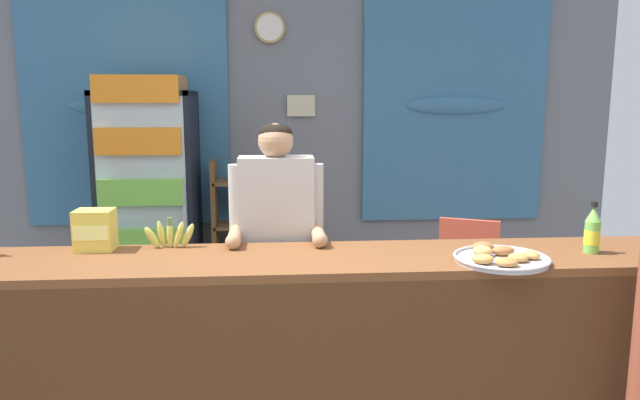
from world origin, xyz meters
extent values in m
plane|color=#665B51|center=(0.00, 1.12, 0.00)|extent=(7.63, 7.63, 0.00)
cube|color=slate|center=(0.00, 2.87, 1.44)|extent=(5.69, 0.12, 2.87)
cube|color=teal|center=(-1.38, 2.78, 1.75)|extent=(1.70, 0.04, 2.24)
ellipsoid|color=teal|center=(-1.38, 2.76, 1.64)|extent=(0.94, 0.10, 0.16)
cube|color=teal|center=(1.42, 2.78, 1.75)|extent=(1.60, 0.04, 2.24)
ellipsoid|color=teal|center=(1.42, 2.76, 1.64)|extent=(0.88, 0.10, 0.16)
cylinder|color=tan|center=(-0.18, 2.79, 2.28)|extent=(0.26, 0.03, 0.26)
cylinder|color=white|center=(-0.18, 2.78, 2.28)|extent=(0.22, 0.01, 0.22)
cube|color=beige|center=(0.08, 2.79, 1.64)|extent=(0.24, 0.02, 0.18)
cube|color=brown|center=(0.04, 0.45, 0.93)|extent=(4.58, 0.59, 0.04)
cube|color=#4E2E18|center=(0.04, 0.17, 0.45)|extent=(4.58, 0.04, 0.91)
cube|color=black|center=(-1.14, 2.67, 0.88)|extent=(0.74, 0.04, 1.76)
cube|color=black|center=(-1.49, 2.41, 0.88)|extent=(0.04, 0.57, 1.76)
cube|color=black|center=(-0.79, 2.41, 0.88)|extent=(0.04, 0.57, 1.76)
cube|color=black|center=(-1.14, 2.41, 1.74)|extent=(0.74, 0.57, 0.04)
cube|color=black|center=(-1.14, 2.41, 0.04)|extent=(0.74, 0.57, 0.08)
cube|color=silver|center=(-1.14, 2.14, 0.93)|extent=(0.68, 0.02, 1.60)
cylinder|color=#B7B7BC|center=(-0.83, 2.11, 0.88)|extent=(0.02, 0.02, 0.40)
cube|color=silver|center=(-1.14, 2.41, 0.53)|extent=(0.66, 0.49, 0.02)
cube|color=#75C64C|center=(-1.14, 2.30, 0.64)|extent=(0.62, 0.45, 0.20)
cube|color=silver|center=(-1.14, 2.41, 0.91)|extent=(0.66, 0.49, 0.02)
cube|color=#75C64C|center=(-1.14, 2.30, 1.02)|extent=(0.62, 0.45, 0.20)
cube|color=silver|center=(-1.14, 2.41, 1.28)|extent=(0.66, 0.49, 0.02)
cube|color=orange|center=(-1.14, 2.30, 1.39)|extent=(0.62, 0.45, 0.20)
cube|color=silver|center=(-1.14, 2.41, 1.66)|extent=(0.66, 0.49, 0.02)
cube|color=orange|center=(-1.14, 2.30, 1.77)|extent=(0.62, 0.45, 0.20)
cube|color=brown|center=(-0.65, 2.51, 0.60)|extent=(0.04, 0.28, 1.20)
cube|color=brown|center=(-0.21, 2.51, 0.60)|extent=(0.04, 0.28, 1.20)
cube|color=brown|center=(-0.43, 2.51, 1.02)|extent=(0.44, 0.28, 0.02)
cylinder|color=black|center=(-0.49, 2.51, 1.10)|extent=(0.05, 0.05, 0.13)
cylinder|color=#75C64C|center=(-0.36, 2.51, 1.10)|extent=(0.06, 0.06, 0.13)
cube|color=brown|center=(-0.43, 2.51, 0.66)|extent=(0.44, 0.28, 0.02)
cylinder|color=black|center=(-0.49, 2.51, 0.75)|extent=(0.05, 0.05, 0.16)
cylinder|color=black|center=(-0.36, 2.51, 0.74)|extent=(0.06, 0.06, 0.14)
cube|color=brown|center=(-0.43, 2.51, 0.30)|extent=(0.44, 0.28, 0.02)
cylinder|color=black|center=(-0.49, 2.51, 0.37)|extent=(0.05, 0.05, 0.11)
cylinder|color=#75C64C|center=(-0.36, 2.51, 0.37)|extent=(0.06, 0.06, 0.12)
cube|color=#E5563D|center=(1.30, 1.85, 0.44)|extent=(0.58, 0.58, 0.04)
cube|color=#E5563D|center=(1.22, 1.67, 0.66)|extent=(0.40, 0.21, 0.40)
cylinder|color=#E5563D|center=(1.55, 1.95, 0.22)|extent=(0.04, 0.04, 0.44)
cylinder|color=#E5563D|center=(1.21, 2.11, 0.22)|extent=(0.04, 0.04, 0.44)
cylinder|color=#E5563D|center=(1.40, 1.60, 0.22)|extent=(0.04, 0.04, 0.44)
cylinder|color=#E5563D|center=(1.05, 1.76, 0.22)|extent=(0.04, 0.04, 0.44)
cube|color=#E5563D|center=(1.48, 1.77, 0.56)|extent=(0.20, 0.38, 0.03)
cube|color=#E5563D|center=(1.12, 1.94, 0.56)|extent=(0.20, 0.38, 0.03)
cylinder|color=#28282D|center=(-0.22, 0.88, 0.44)|extent=(0.11, 0.11, 0.88)
cylinder|color=#28282D|center=(-0.05, 0.88, 0.44)|extent=(0.11, 0.11, 0.88)
cube|color=#BCB7B2|center=(-0.14, 0.88, 1.13)|extent=(0.41, 0.20, 0.51)
sphere|color=tan|center=(-0.14, 0.88, 1.47)|extent=(0.19, 0.19, 0.19)
ellipsoid|color=black|center=(-0.14, 0.89, 1.52)|extent=(0.18, 0.18, 0.10)
cylinder|color=#BCB7B2|center=(-0.36, 0.88, 1.17)|extent=(0.08, 0.08, 0.36)
cylinder|color=tan|center=(-0.36, 0.73, 0.99)|extent=(0.07, 0.26, 0.07)
sphere|color=tan|center=(-0.36, 0.60, 0.99)|extent=(0.08, 0.08, 0.08)
cylinder|color=#BCB7B2|center=(0.08, 0.88, 1.17)|extent=(0.08, 0.08, 0.36)
cylinder|color=tan|center=(0.08, 0.73, 0.99)|extent=(0.07, 0.26, 0.07)
sphere|color=tan|center=(0.08, 0.60, 0.99)|extent=(0.08, 0.08, 0.08)
cylinder|color=#75C64C|center=(1.41, 0.41, 1.03)|extent=(0.07, 0.07, 0.16)
cone|color=#75C64C|center=(1.41, 0.41, 1.14)|extent=(0.07, 0.07, 0.07)
cylinder|color=black|center=(1.41, 0.41, 1.19)|extent=(0.03, 0.03, 0.03)
cylinder|color=yellow|center=(1.41, 0.41, 1.03)|extent=(0.07, 0.07, 0.07)
cube|color=#EAD14C|center=(-1.04, 0.65, 1.05)|extent=(0.18, 0.15, 0.20)
cube|color=#FFFF8C|center=(-1.04, 0.57, 1.05)|extent=(0.17, 0.00, 0.07)
cylinder|color=#BCBCC1|center=(0.90, 0.28, 0.96)|extent=(0.42, 0.42, 0.02)
torus|color=#BCBCC1|center=(0.90, 0.28, 0.97)|extent=(0.44, 0.44, 0.02)
ellipsoid|color=#C68947|center=(1.04, 0.27, 0.98)|extent=(0.08, 0.09, 0.04)
ellipsoid|color=#A36638|center=(0.93, 0.33, 0.99)|extent=(0.11, 0.06, 0.05)
ellipsoid|color=#A36638|center=(0.86, 0.40, 0.99)|extent=(0.11, 0.08, 0.05)
ellipsoid|color=tan|center=(0.83, 0.33, 0.99)|extent=(0.09, 0.09, 0.05)
ellipsoid|color=#C68947|center=(0.79, 0.21, 0.99)|extent=(0.10, 0.09, 0.04)
ellipsoid|color=#B2753D|center=(0.88, 0.15, 0.99)|extent=(0.10, 0.09, 0.04)
ellipsoid|color=#C68947|center=(0.96, 0.23, 0.98)|extent=(0.09, 0.09, 0.04)
ellipsoid|color=#CCC14C|center=(-0.77, 0.66, 1.01)|extent=(0.10, 0.03, 0.13)
ellipsoid|color=#CCC14C|center=(-0.72, 0.68, 1.01)|extent=(0.06, 0.04, 0.15)
ellipsoid|color=#CCC14C|center=(-0.68, 0.67, 1.01)|extent=(0.03, 0.04, 0.15)
ellipsoid|color=#CCC14C|center=(-0.63, 0.67, 1.01)|extent=(0.08, 0.05, 0.15)
ellipsoid|color=#CCC14C|center=(-0.59, 0.67, 1.01)|extent=(0.09, 0.05, 0.14)
cylinder|color=olive|center=(-0.68, 0.67, 1.08)|extent=(0.02, 0.02, 0.05)
camera|label=1|loc=(-0.13, -2.28, 1.69)|focal=32.92mm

